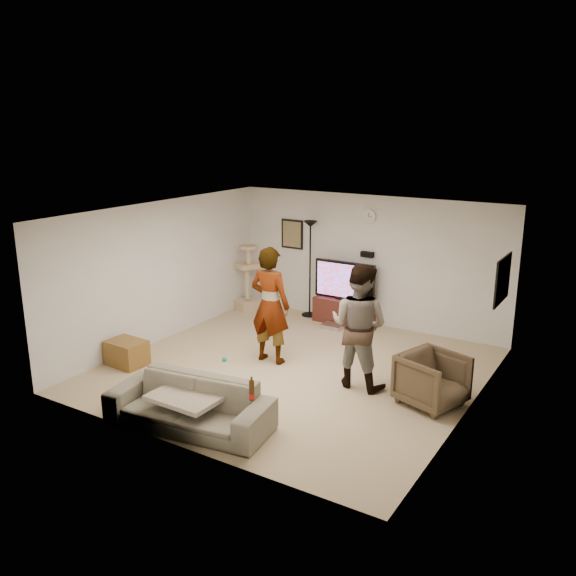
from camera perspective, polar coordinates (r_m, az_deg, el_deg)
The scene contains 24 objects.
floor at distance 9.68m, azimuth 0.55°, elevation -7.77°, with size 5.50×5.50×0.02m, color tan.
ceiling at distance 8.99m, azimuth 0.59°, elevation 7.16°, with size 5.50×5.50×0.02m, color silver.
wall_back at distance 11.62m, azimuth 7.62°, elevation 2.61°, with size 5.50×0.04×2.50m, color silver.
wall_front at distance 7.17m, azimuth -10.97°, elevation -5.74°, with size 5.50×0.04×2.50m, color silver.
wall_left at distance 10.89m, azimuth -11.91°, elevation 1.54°, with size 0.04×5.50×2.50m, color silver.
wall_right at distance 8.24m, azimuth 17.18°, elevation -3.34°, with size 0.04×5.50×2.50m, color silver.
wall_clock at distance 11.44m, azimuth 7.71°, elevation 6.73°, with size 0.26×0.26×0.04m, color white.
wall_speaker at distance 11.54m, azimuth 7.52°, elevation 3.18°, with size 0.25×0.10×0.10m, color black.
picture_back at distance 12.31m, azimuth 0.39°, elevation 5.13°, with size 0.42×0.03×0.52m, color #726445.
picture_right at distance 9.68m, azimuth 19.66°, elevation 0.75°, with size 0.03×0.78×0.62m, color #DBB25A.
tv_stand at distance 11.82m, azimuth 5.33°, elevation -2.16°, with size 1.17×0.45×0.49m, color #3D1813.
console_box at distance 11.57m, azimuth 4.25°, elevation -3.62°, with size 0.40×0.30×0.07m, color silver.
tv at distance 11.65m, azimuth 5.40°, elevation 0.72°, with size 1.25×0.08×0.74m, color black.
tv_screen at distance 11.61m, azimuth 5.30°, elevation 0.67°, with size 1.15×0.01×0.65m, color #4E63F5.
floor_lamp at distance 12.03m, azimuth 2.10°, elevation 1.79°, with size 0.32×0.32×1.94m, color black.
cat_tree at distance 12.51m, azimuth -3.89°, elevation 1.03°, with size 0.45×0.45×1.39m, color tan.
person_left at distance 9.69m, azimuth -1.71°, elevation -1.63°, with size 0.70×0.46×1.92m, color #A5A2B0.
person_right at distance 8.86m, azimuth 6.73°, elevation -3.58°, with size 0.91×0.71×1.87m, color #3A6098.
sofa at distance 7.95m, azimuth -9.33°, elevation -10.83°, with size 2.14×0.84×0.63m, color #706A59.
throw_blanket at distance 7.92m, azimuth -9.51°, elevation -10.07°, with size 0.90×0.70×0.06m, color #BAA794.
beer_bottle at distance 7.20m, azimuth -3.46°, elevation -9.67°, with size 0.06×0.06×0.25m, color #3B1F06.
armchair at distance 8.63m, azimuth 13.50°, elevation -8.47°, with size 0.79×0.81×0.74m, color #453726.
side_table at distance 10.12m, azimuth -15.04°, elevation -5.96°, with size 0.61×0.46×0.41m, color brown.
toy_ball at distance 10.03m, azimuth -6.04°, elevation -6.72°, with size 0.07×0.07×0.07m, color #009589.
Camera 1 is at (4.61, -7.61, 3.81)m, focal length 37.51 mm.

